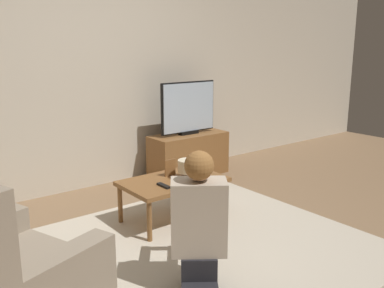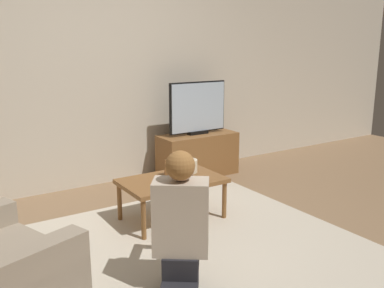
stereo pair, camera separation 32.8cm
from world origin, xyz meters
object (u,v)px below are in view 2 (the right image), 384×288
Objects in this scene: person_kneeling at (181,226)px; table_lamp at (187,167)px; tv at (198,108)px; coffee_table at (172,183)px.

person_kneeling is 1.14m from table_lamp.
tv reaches higher than person_kneeling.
coffee_table is 0.97× the size of person_kneeling.
tv is 2.51m from person_kneeling.
person_kneeling is at bearing -126.07° from tv.
table_lamp is (0.64, 0.94, 0.04)m from person_kneeling.
person_kneeling is (-0.53, -1.01, 0.10)m from coffee_table.
table_lamp is (-0.82, -1.07, -0.33)m from tv.
coffee_table is at bearing -81.47° from person_kneeling.
tv is at bearing 46.91° from coffee_table.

